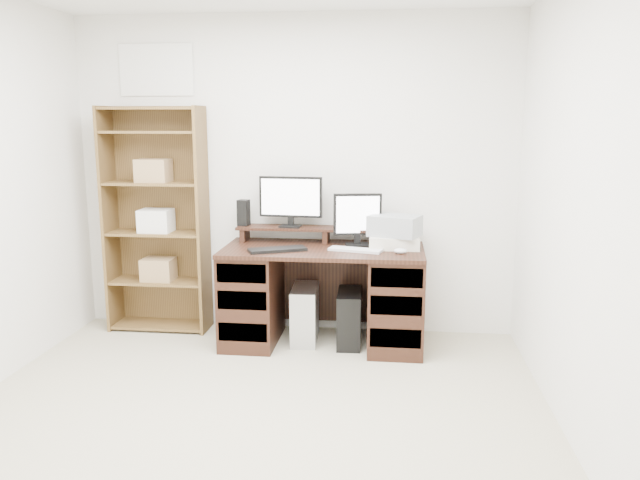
% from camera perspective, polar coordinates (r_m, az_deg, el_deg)
% --- Properties ---
extents(room, '(3.54, 4.04, 2.54)m').
position_cam_1_polar(room, '(3.05, -8.32, 2.41)').
color(room, '#BBB295').
rests_on(room, ground).
extents(desk, '(1.50, 0.70, 0.75)m').
position_cam_1_polar(desk, '(4.76, 0.29, -4.96)').
color(desk, black).
rests_on(desk, ground).
extents(riser_shelf, '(1.40, 0.22, 0.12)m').
position_cam_1_polar(riser_shelf, '(4.86, 0.57, 0.86)').
color(riser_shelf, black).
rests_on(riser_shelf, desk).
extents(monitor_wide, '(0.50, 0.14, 0.39)m').
position_cam_1_polar(monitor_wide, '(4.85, -2.70, 3.77)').
color(monitor_wide, black).
rests_on(monitor_wide, riser_shelf).
extents(monitor_small, '(0.36, 0.16, 0.40)m').
position_cam_1_polar(monitor_small, '(4.73, 3.45, 2.07)').
color(monitor_small, black).
rests_on(monitor_small, desk).
extents(speaker, '(0.10, 0.10, 0.21)m').
position_cam_1_polar(speaker, '(4.96, -7.00, 2.50)').
color(speaker, black).
rests_on(speaker, riser_shelf).
extents(keyboard_black, '(0.44, 0.30, 0.02)m').
position_cam_1_polar(keyboard_black, '(4.56, -3.92, -0.88)').
color(keyboard_black, black).
rests_on(keyboard_black, desk).
extents(keyboard_white, '(0.41, 0.21, 0.02)m').
position_cam_1_polar(keyboard_white, '(4.56, 3.25, -0.90)').
color(keyboard_white, silver).
rests_on(keyboard_white, desk).
extents(mouse, '(0.11, 0.08, 0.04)m').
position_cam_1_polar(mouse, '(4.51, 7.38, -1.00)').
color(mouse, silver).
rests_on(mouse, desk).
extents(printer, '(0.37, 0.28, 0.09)m').
position_cam_1_polar(printer, '(4.70, 6.82, -0.15)').
color(printer, beige).
rests_on(printer, desk).
extents(basket, '(0.42, 0.36, 0.15)m').
position_cam_1_polar(basket, '(4.68, 6.86, 1.32)').
color(basket, '#91979B').
rests_on(basket, printer).
extents(tower_silver, '(0.21, 0.44, 0.43)m').
position_cam_1_polar(tower_silver, '(4.86, -1.39, -6.77)').
color(tower_silver, '#B2B4B9').
rests_on(tower_silver, ground).
extents(tower_black, '(0.19, 0.42, 0.41)m').
position_cam_1_polar(tower_black, '(4.80, 2.69, -7.12)').
color(tower_black, black).
rests_on(tower_black, ground).
extents(bookshelf, '(0.80, 0.30, 1.80)m').
position_cam_1_polar(bookshelf, '(5.18, -14.66, 1.97)').
color(bookshelf, brown).
rests_on(bookshelf, ground).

